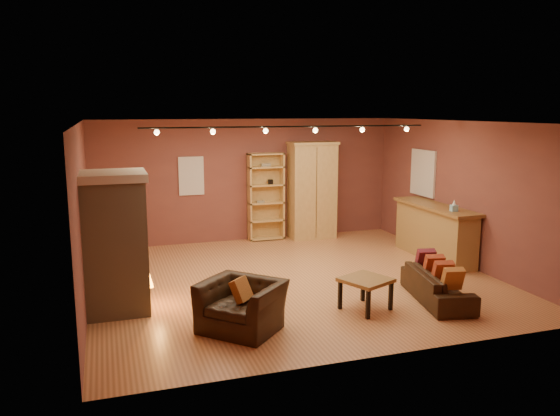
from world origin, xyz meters
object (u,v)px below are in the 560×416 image
object	(u,v)px
fireplace	(116,242)
bookcase	(265,196)
bar_counter	(435,232)
coffee_table	(366,283)
armchair	(241,298)
loveseat	(438,280)
armoire	(312,190)

from	to	relation	value
fireplace	bookcase	bearing A→B (deg)	47.45
bar_counter	coffee_table	distance (m)	3.45
armchair	coffee_table	distance (m)	1.99
fireplace	bar_counter	xyz separation A→B (m)	(6.24, 1.06, -0.50)
bookcase	coffee_table	bearing A→B (deg)	-88.25
fireplace	loveseat	distance (m)	5.03
loveseat	coffee_table	world-z (taller)	loveseat
armoire	armchair	distance (m)	5.72
bookcase	armoire	world-z (taller)	armoire
bar_counter	armchair	world-z (taller)	bar_counter
armoire	armchair	xyz separation A→B (m)	(-2.93, -4.86, -0.68)
bookcase	coffee_table	xyz separation A→B (m)	(0.15, -4.88, -0.61)
fireplace	loveseat	bearing A→B (deg)	-13.19
fireplace	coffee_table	size ratio (longest dim) A/B	2.46
bar_counter	armchair	size ratio (longest dim) A/B	1.88
loveseat	armoire	bearing A→B (deg)	15.63
loveseat	armchair	bearing A→B (deg)	104.63
armchair	fireplace	bearing A→B (deg)	-174.42
bookcase	fireplace	bearing A→B (deg)	-132.55
coffee_table	loveseat	bearing A→B (deg)	-0.08
armchair	armoire	bearing A→B (deg)	103.65
fireplace	armchair	world-z (taller)	fireplace
armoire	armchair	size ratio (longest dim) A/B	1.85
bar_counter	coffee_table	world-z (taller)	bar_counter
armchair	bar_counter	bearing A→B (deg)	71.66
fireplace	armchair	bearing A→B (deg)	-39.16
armoire	bar_counter	bearing A→B (deg)	-55.67
bookcase	loveseat	distance (m)	5.13
fireplace	loveseat	size ratio (longest dim) A/B	1.23
fireplace	loveseat	xyz separation A→B (m)	(4.85, -1.14, -0.72)
loveseat	armchair	size ratio (longest dim) A/B	1.40
loveseat	armchair	distance (m)	3.26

